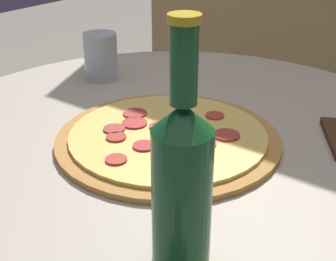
{
  "coord_description": "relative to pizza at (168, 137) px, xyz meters",
  "views": [
    {
      "loc": [
        0.41,
        -0.59,
        1.09
      ],
      "look_at": [
        0.01,
        -0.03,
        0.75
      ],
      "focal_mm": 50.0,
      "sensor_mm": 36.0,
      "label": 1
    }
  ],
  "objects": [
    {
      "name": "table",
      "position": [
        -0.01,
        0.03,
        -0.19
      ],
      "size": [
        0.97,
        0.97,
        0.73
      ],
      "color": "#B2A893",
      "rests_on": "ground_plane"
    },
    {
      "name": "drinking_glass",
      "position": [
        -0.3,
        0.16,
        0.04
      ],
      "size": [
        0.07,
        0.07,
        0.1
      ],
      "color": "silver",
      "rests_on": "table"
    },
    {
      "name": "beer_bottle",
      "position": [
        0.18,
        -0.22,
        0.1
      ],
      "size": [
        0.06,
        0.06,
        0.27
      ],
      "color": "#144C23",
      "rests_on": "table"
    },
    {
      "name": "pizza",
      "position": [
        0.0,
        0.0,
        0.0
      ],
      "size": [
        0.37,
        0.37,
        0.02
      ],
      "color": "#B77F3D",
      "rests_on": "table"
    }
  ]
}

